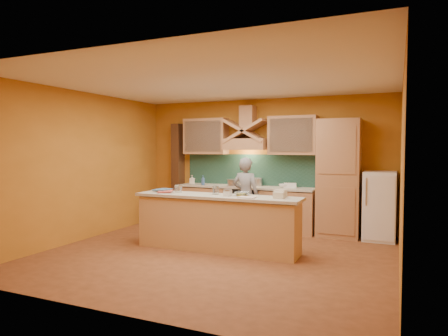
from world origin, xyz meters
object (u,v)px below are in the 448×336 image
at_px(stove, 245,208).
at_px(mixing_bowl, 242,194).
at_px(person, 246,196).
at_px(fridge, 379,206).
at_px(kitchen_scale, 228,194).

xyz_separation_m(stove, mixing_bowl, (0.61, -1.80, 0.53)).
distance_m(person, mixing_bowl, 1.32).
bearing_deg(mixing_bowl, stove, 108.87).
height_order(fridge, person, person).
relative_size(kitchen_scale, mixing_bowl, 0.45).
relative_size(stove, kitchen_scale, 7.93).
distance_m(fridge, kitchen_scale, 3.03).
height_order(stove, mixing_bowl, mixing_bowl).
xyz_separation_m(stove, kitchen_scale, (0.44, -1.99, 0.54)).
xyz_separation_m(fridge, person, (-2.48, -0.56, 0.13)).
distance_m(stove, person, 0.68).
distance_m(stove, mixing_bowl, 1.97).
height_order(fridge, kitchen_scale, fridge).
xyz_separation_m(person, kitchen_scale, (0.21, -1.43, 0.21)).
xyz_separation_m(fridge, kitchen_scale, (-2.26, -1.99, 0.34)).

